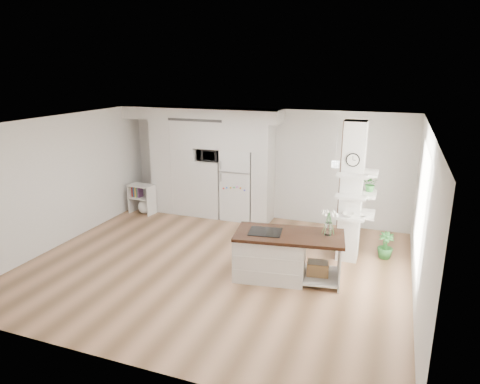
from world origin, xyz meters
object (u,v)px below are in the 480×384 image
at_px(refrigerator, 239,184).
at_px(bookshelf, 143,201).
at_px(kitchen_island, 277,254).
at_px(floor_plant_a, 339,240).

distance_m(refrigerator, bookshelf, 2.56).
xyz_separation_m(refrigerator, kitchen_island, (1.73, -2.73, -0.43)).
relative_size(refrigerator, bookshelf, 2.32).
distance_m(bookshelf, floor_plant_a, 5.11).
xyz_separation_m(kitchen_island, bookshelf, (-4.18, 2.21, -0.12)).
distance_m(kitchen_island, floor_plant_a, 1.79).
height_order(kitchen_island, bookshelf, kitchen_island).
xyz_separation_m(bookshelf, floor_plant_a, (5.07, -0.68, -0.08)).
bearing_deg(kitchen_island, floor_plant_a, 51.36).
bearing_deg(floor_plant_a, refrigerator, 155.59).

